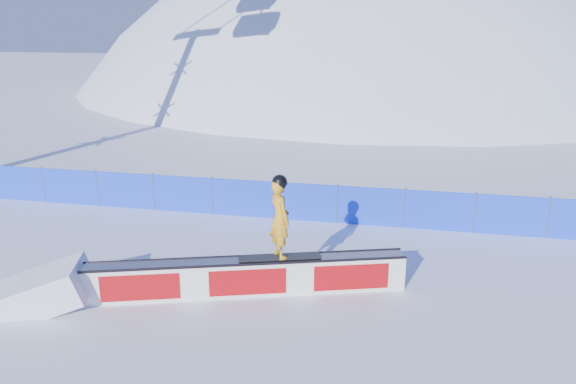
# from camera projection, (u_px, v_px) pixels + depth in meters

# --- Properties ---
(ground) EXTENTS (160.00, 160.00, 0.00)m
(ground) POSITION_uv_depth(u_px,v_px,m) (271.00, 285.00, 13.23)
(ground) COLOR white
(ground) RESTS_ON ground
(snow_hill) EXTENTS (64.00, 64.00, 64.00)m
(snow_hill) POSITION_uv_depth(u_px,v_px,m) (367.00, 261.00, 57.84)
(snow_hill) COLOR white
(snow_hill) RESTS_ON ground
(safety_fence) EXTENTS (22.05, 0.05, 1.30)m
(safety_fence) POSITION_uv_depth(u_px,v_px,m) (305.00, 202.00, 17.25)
(safety_fence) COLOR blue
(safety_fence) RESTS_ON ground
(rail_box) EXTENTS (7.03, 2.72, 0.87)m
(rail_box) POSITION_uv_depth(u_px,v_px,m) (247.00, 277.00, 12.69)
(rail_box) COLOR white
(rail_box) RESTS_ON ground
(snow_ramp) EXTENTS (2.44, 1.93, 1.33)m
(snow_ramp) POSITION_uv_depth(u_px,v_px,m) (42.00, 304.00, 12.35)
(snow_ramp) COLOR white
(snow_ramp) RESTS_ON ground
(snowboarder) EXTENTS (1.87, 0.89, 1.94)m
(snowboarder) POSITION_uv_depth(u_px,v_px,m) (280.00, 218.00, 12.35)
(snowboarder) COLOR black
(snowboarder) RESTS_ON rail_box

